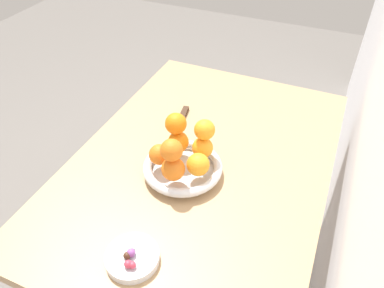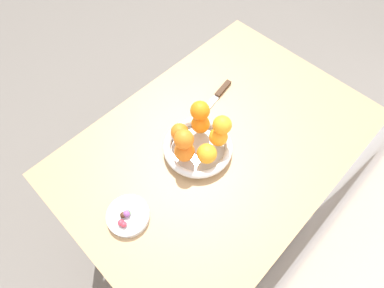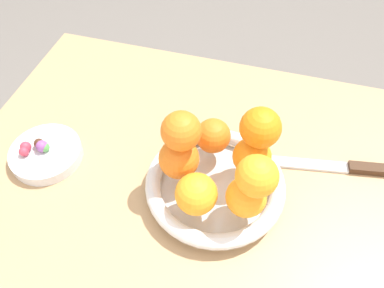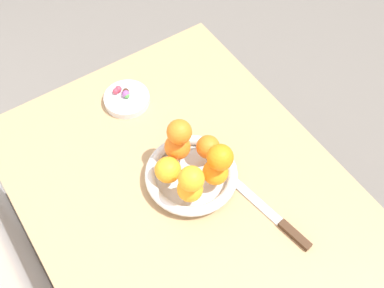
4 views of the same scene
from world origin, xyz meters
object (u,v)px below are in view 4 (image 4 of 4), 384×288
object	(u,v)px
candy_ball_1	(127,95)
knife	(275,218)
orange_3	(215,172)
orange_6	(179,132)
candy_dish	(127,99)
candy_ball_0	(117,91)
candy_ball_2	(118,89)
orange_5	(220,157)
orange_4	(208,147)
orange_0	(178,147)
orange_1	(168,170)
orange_2	(190,189)
dining_table	(198,223)
candy_ball_3	(126,91)
candy_ball_4	(126,94)
fruit_bowl	(191,175)
orange_7	(191,179)

from	to	relation	value
candy_ball_1	knife	xyz separation A→B (m)	(-0.52, -0.12, -0.03)
orange_3	orange_6	bearing A→B (deg)	16.58
candy_dish	candy_ball_0	world-z (taller)	candy_ball_0
orange_6	candy_ball_2	size ratio (longest dim) A/B	3.17
orange_5	orange_4	bearing A→B (deg)	-14.81
orange_4	orange_6	xyz separation A→B (m)	(0.04, 0.06, 0.07)
orange_0	orange_4	world-z (taller)	orange_0
orange_0	orange_1	distance (m)	0.07
orange_0	orange_1	world-z (taller)	orange_0
orange_4	candy_ball_2	distance (m)	0.34
orange_4	candy_ball_0	xyz separation A→B (m)	(0.32, 0.09, -0.04)
orange_2	orange_6	size ratio (longest dim) A/B	1.01
orange_1	orange_6	xyz separation A→B (m)	(0.04, -0.06, 0.06)
orange_2	candy_ball_1	bearing A→B (deg)	-4.46
dining_table	knife	xyz separation A→B (m)	(-0.13, -0.14, 0.09)
orange_6	candy_ball_1	bearing A→B (deg)	3.49
orange_0	candy_ball_3	size ratio (longest dim) A/B	3.66
orange_1	candy_ball_4	size ratio (longest dim) A/B	3.05
orange_4	orange_6	bearing A→B (deg)	58.07
candy_ball_0	candy_ball_4	world-z (taller)	candy_ball_4
orange_1	orange_2	distance (m)	0.07
fruit_bowl	orange_6	size ratio (longest dim) A/B	3.80
candy_ball_3	knife	bearing A→B (deg)	-167.79
orange_6	candy_ball_4	size ratio (longest dim) A/B	2.89
fruit_bowl	orange_6	bearing A→B (deg)	-4.26
orange_5	candy_ball_0	size ratio (longest dim) A/B	3.62
orange_0	candy_ball_1	distance (m)	0.25
fruit_bowl	orange_6	world-z (taller)	orange_6
orange_2	orange_6	xyz separation A→B (m)	(0.11, -0.04, 0.07)
orange_5	candy_ball_0	distance (m)	0.42
dining_table	knife	bearing A→B (deg)	-132.45
orange_4	knife	world-z (taller)	orange_4
candy_ball_0	candy_ball_3	xyz separation A→B (m)	(-0.02, -0.02, 0.00)
candy_dish	orange_5	bearing A→B (deg)	-171.40
fruit_bowl	knife	bearing A→B (deg)	-151.99
fruit_bowl	dining_table	bearing A→B (deg)	159.20
candy_ball_0	candy_ball_1	bearing A→B (deg)	-153.01
orange_3	orange_4	world-z (taller)	orange_3
orange_7	knife	world-z (taller)	orange_7
fruit_bowl	candy_ball_4	xyz separation A→B (m)	(0.32, 0.01, 0.01)
candy_dish	orange_6	bearing A→B (deg)	-176.50
candy_dish	orange_0	bearing A→B (deg)	-177.46
candy_ball_0	candy_ball_1	size ratio (longest dim) A/B	1.00
dining_table	orange_7	size ratio (longest dim) A/B	18.08
orange_3	orange_1	bearing A→B (deg)	53.56
candy_ball_0	orange_6	bearing A→B (deg)	-173.80
fruit_bowl	orange_4	size ratio (longest dim) A/B	3.90
dining_table	orange_3	world-z (taller)	orange_3
orange_2	candy_ball_3	bearing A→B (deg)	-5.07
orange_2	orange_3	size ratio (longest dim) A/B	0.98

